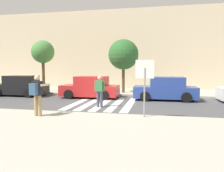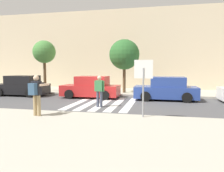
% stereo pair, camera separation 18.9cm
% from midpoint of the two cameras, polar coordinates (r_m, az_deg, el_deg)
% --- Properties ---
extents(ground_plane, '(120.00, 120.00, 0.00)m').
position_cam_midpoint_polar(ground_plane, '(13.19, -2.80, -4.65)').
color(ground_plane, '#4C4C4F').
extents(sidewalk_near, '(60.00, 6.00, 0.14)m').
position_cam_midpoint_polar(sidewalk_near, '(7.48, -14.92, -11.80)').
color(sidewalk_near, '#B2AD9E').
rests_on(sidewalk_near, ground).
extents(sidewalk_far, '(60.00, 4.80, 0.14)m').
position_cam_midpoint_polar(sidewalk_far, '(18.99, 1.69, -1.46)').
color(sidewalk_far, '#B2AD9E').
rests_on(sidewalk_far, ground).
extents(building_facade_far, '(56.00, 4.00, 7.74)m').
position_cam_midpoint_polar(building_facade_far, '(23.28, 3.59, 9.09)').
color(building_facade_far, beige).
rests_on(building_facade_far, ground).
extents(crosswalk_stripe_0, '(0.44, 5.20, 0.01)m').
position_cam_midpoint_polar(crosswalk_stripe_0, '(13.85, -9.04, -4.22)').
color(crosswalk_stripe_0, silver).
rests_on(crosswalk_stripe_0, ground).
extents(crosswalk_stripe_1, '(0.44, 5.20, 0.01)m').
position_cam_midpoint_polar(crosswalk_stripe_1, '(13.59, -5.87, -4.36)').
color(crosswalk_stripe_1, silver).
rests_on(crosswalk_stripe_1, ground).
extents(crosswalk_stripe_2, '(0.44, 5.20, 0.01)m').
position_cam_midpoint_polar(crosswalk_stripe_2, '(13.38, -2.59, -4.49)').
color(crosswalk_stripe_2, silver).
rests_on(crosswalk_stripe_2, ground).
extents(crosswalk_stripe_3, '(0.44, 5.20, 0.01)m').
position_cam_midpoint_polar(crosswalk_stripe_3, '(13.21, 0.79, -4.61)').
color(crosswalk_stripe_3, silver).
rests_on(crosswalk_stripe_3, ground).
extents(crosswalk_stripe_4, '(0.44, 5.20, 0.01)m').
position_cam_midpoint_polar(crosswalk_stripe_4, '(13.08, 4.24, -4.71)').
color(crosswalk_stripe_4, silver).
rests_on(crosswalk_stripe_4, ground).
extents(stop_sign, '(0.76, 0.08, 2.36)m').
position_cam_midpoint_polar(stop_sign, '(9.04, 7.95, 2.69)').
color(stop_sign, gray).
rests_on(stop_sign, sidewalk_near).
extents(photographer_with_backpack, '(0.66, 0.90, 1.72)m').
position_cam_midpoint_polar(photographer_with_backpack, '(9.68, -19.53, -1.46)').
color(photographer_with_backpack, tan).
rests_on(photographer_with_backpack, sidewalk_near).
extents(pedestrian_crossing, '(0.58, 0.26, 1.72)m').
position_cam_midpoint_polar(pedestrian_crossing, '(11.97, -3.71, -0.93)').
color(pedestrian_crossing, '#474C60').
rests_on(pedestrian_crossing, ground).
extents(parked_car_black, '(4.10, 1.92, 1.55)m').
position_cam_midpoint_polar(parked_car_black, '(18.19, -23.14, -0.08)').
color(parked_car_black, black).
rests_on(parked_car_black, ground).
extents(parked_car_red, '(4.10, 1.92, 1.55)m').
position_cam_midpoint_polar(parked_car_red, '(15.70, -6.02, -0.45)').
color(parked_car_red, red).
rests_on(parked_car_red, ground).
extents(parked_car_blue, '(4.10, 1.92, 1.55)m').
position_cam_midpoint_polar(parked_car_blue, '(14.98, 13.49, -0.82)').
color(parked_car_blue, '#284293').
rests_on(parked_car_blue, ground).
extents(street_tree_west, '(1.91, 1.91, 4.30)m').
position_cam_midpoint_polar(street_tree_west, '(19.53, -17.88, 8.38)').
color(street_tree_west, brown).
rests_on(street_tree_west, sidewalk_far).
extents(street_tree_center, '(2.42, 2.42, 4.27)m').
position_cam_midpoint_polar(street_tree_center, '(17.65, 2.69, 8.16)').
color(street_tree_center, brown).
rests_on(street_tree_center, sidewalk_far).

